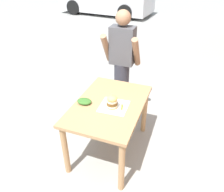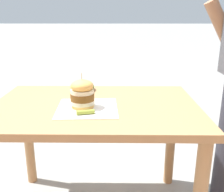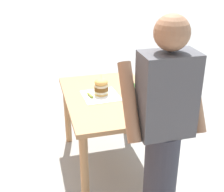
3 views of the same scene
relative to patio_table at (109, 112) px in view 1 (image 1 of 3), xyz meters
The scene contains 7 objects.
ground_plane 0.65m from the patio_table, ahead, with size 80.00×80.00×0.00m, color #9E9E99.
patio_table is the anchor object (origin of this frame).
serving_paper 0.15m from the patio_table, 26.16° to the right, with size 0.33×0.33×0.00m, color white.
sandwich 0.22m from the patio_table, 46.01° to the right, with size 0.14×0.14×0.19m.
pickle_spear 0.23m from the patio_table, 11.63° to the right, with size 0.02×0.02×0.09m, color #8EA83D.
side_salad 0.34m from the patio_table, 161.55° to the right, with size 0.18×0.14×0.05m, color #386B28.
diner_across_table 0.96m from the patio_table, 98.76° to the left, with size 0.55×0.35×1.69m.
Camera 1 is at (0.80, -2.06, 2.28)m, focal length 35.00 mm.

